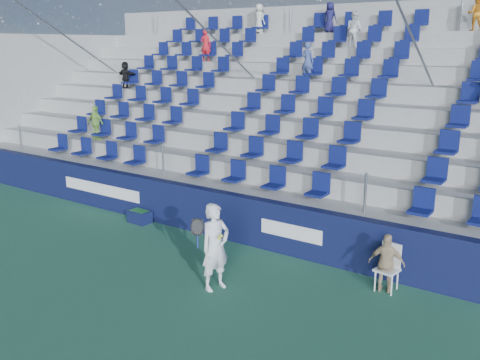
% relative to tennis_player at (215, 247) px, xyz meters
% --- Properties ---
extents(ground, '(70.00, 70.00, 0.00)m').
position_rel_tennis_player_xyz_m(ground, '(-1.08, -0.67, -0.90)').
color(ground, '#2C674A').
rests_on(ground, ground).
extents(sponsor_wall, '(24.00, 0.32, 1.20)m').
position_rel_tennis_player_xyz_m(sponsor_wall, '(-1.07, 2.47, -0.30)').
color(sponsor_wall, '#10153C').
rests_on(sponsor_wall, ground).
extents(grandstand, '(24.00, 8.17, 6.63)m').
position_rel_tennis_player_xyz_m(grandstand, '(-1.08, 7.57, 1.24)').
color(grandstand, '#A6A6A1').
rests_on(grandstand, ground).
extents(tennis_player, '(0.69, 0.74, 1.79)m').
position_rel_tennis_player_xyz_m(tennis_player, '(0.00, 0.00, 0.00)').
color(tennis_player, silver).
rests_on(tennis_player, ground).
extents(line_judge_chair, '(0.48, 0.49, 0.96)m').
position_rel_tennis_player_xyz_m(line_judge_chair, '(2.88, 1.98, -0.35)').
color(line_judge_chair, white).
rests_on(line_judge_chair, ground).
extents(line_judge, '(0.76, 0.45, 1.21)m').
position_rel_tennis_player_xyz_m(line_judge, '(2.88, 1.83, -0.29)').
color(line_judge, tan).
rests_on(line_judge, ground).
extents(ball_bin, '(0.65, 0.44, 0.35)m').
position_rel_tennis_player_xyz_m(ball_bin, '(-4.24, 2.08, -0.70)').
color(ball_bin, '#10163B').
rests_on(ball_bin, ground).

